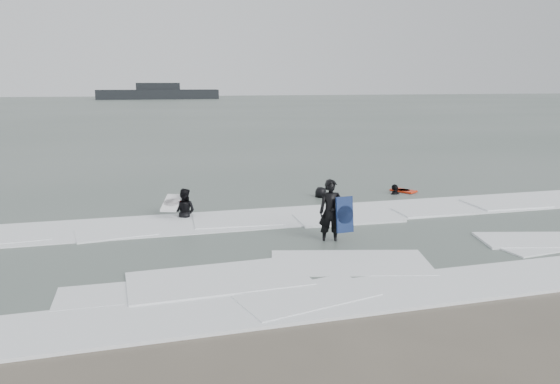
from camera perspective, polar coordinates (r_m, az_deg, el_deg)
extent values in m
plane|color=brown|center=(11.85, 6.43, -9.89)|extent=(320.00, 320.00, 0.00)
plane|color=#47544C|center=(90.44, -12.66, 8.48)|extent=(320.00, 320.00, 0.00)
imported|color=black|center=(14.92, 5.27, -5.35)|extent=(0.73, 0.56, 1.78)
imported|color=black|center=(17.75, -9.92, -2.75)|extent=(0.94, 0.89, 1.54)
imported|color=black|center=(21.48, 11.93, -0.35)|extent=(1.00, 0.63, 1.59)
imported|color=black|center=(20.47, 4.29, -0.71)|extent=(0.93, 0.86, 1.60)
cube|color=white|center=(11.33, 7.56, -10.77)|extent=(30.03, 2.32, 0.07)
cube|color=white|center=(17.29, -0.87, -2.80)|extent=(30.00, 2.60, 0.09)
cube|color=black|center=(140.48, -12.61, 9.92)|extent=(29.48, 5.26, 2.32)
cube|color=black|center=(140.45, -12.65, 10.73)|extent=(10.53, 3.16, 1.68)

